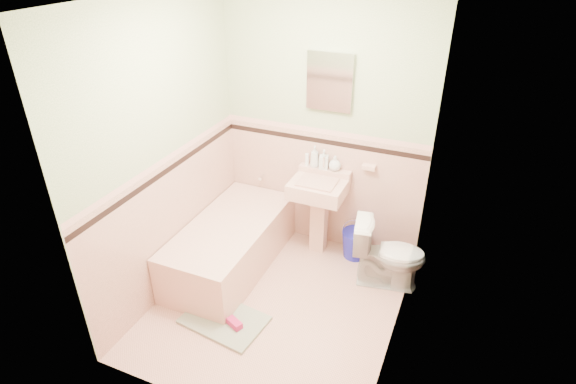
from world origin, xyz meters
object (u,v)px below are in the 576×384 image
at_px(medicine_cabinet, 330,82).
at_px(soap_bottle_right, 335,163).
at_px(toilet, 389,254).
at_px(shoe, 235,323).
at_px(soap_bottle_left, 315,156).
at_px(soap_bottle_mid, 324,159).
at_px(bathtub, 231,246).
at_px(bucket, 356,244).
at_px(sink, 317,218).

relative_size(medicine_cabinet, soap_bottle_right, 3.48).
relative_size(toilet, shoe, 4.63).
xyz_separation_m(soap_bottle_left, soap_bottle_mid, (0.09, 0.00, -0.01)).
bearing_deg(soap_bottle_mid, shoe, -99.30).
bearing_deg(soap_bottle_right, shoe, -103.61).
height_order(bathtub, bucket, bathtub).
relative_size(bathtub, shoe, 10.69).
bearing_deg(soap_bottle_left, shoe, -95.63).
height_order(soap_bottle_mid, soap_bottle_right, soap_bottle_mid).
relative_size(bathtub, bucket, 5.34).
xyz_separation_m(medicine_cabinet, soap_bottle_right, (0.10, -0.03, -0.76)).
distance_m(medicine_cabinet, soap_bottle_right, 0.77).
xyz_separation_m(soap_bottle_right, toilet, (0.66, -0.37, -0.61)).
bearing_deg(shoe, sink, 102.29).
bearing_deg(medicine_cabinet, bucket, -17.80).
xyz_separation_m(medicine_cabinet, bucket, (0.38, -0.12, -1.56)).
bearing_deg(toilet, soap_bottle_right, 50.28).
relative_size(soap_bottle_mid, bucket, 0.67).
bearing_deg(soap_bottle_mid, medicine_cabinet, 61.45).
bearing_deg(shoe, soap_bottle_right, 100.00).
height_order(medicine_cabinet, bucket, medicine_cabinet).
distance_m(medicine_cabinet, soap_bottle_left, 0.74).
bearing_deg(sink, toilet, -14.39).
bearing_deg(bathtub, soap_bottle_mid, 46.93).
distance_m(soap_bottle_left, soap_bottle_right, 0.21).
distance_m(soap_bottle_mid, toilet, 1.07).
bearing_deg(bucket, bathtub, -149.86).
height_order(bathtub, medicine_cabinet, medicine_cabinet).
height_order(medicine_cabinet, shoe, medicine_cabinet).
height_order(medicine_cabinet, toilet, medicine_cabinet).
bearing_deg(bucket, soap_bottle_left, 169.31).
relative_size(sink, soap_bottle_right, 5.49).
height_order(bucket, shoe, bucket).
distance_m(bathtub, soap_bottle_left, 1.18).
bearing_deg(soap_bottle_right, bathtub, -137.54).
height_order(bathtub, soap_bottle_mid, soap_bottle_mid).
height_order(soap_bottle_mid, toilet, soap_bottle_mid).
bearing_deg(soap_bottle_left, soap_bottle_right, 0.00).
bearing_deg(sink, medicine_cabinet, 90.00).
relative_size(medicine_cabinet, bucket, 1.82).
bearing_deg(soap_bottle_mid, bathtub, -133.07).
bearing_deg(soap_bottle_right, soap_bottle_mid, 180.00).
height_order(soap_bottle_left, soap_bottle_mid, soap_bottle_left).
bearing_deg(bathtub, medicine_cabinet, 47.42).
distance_m(soap_bottle_mid, bucket, 0.91).
bearing_deg(sink, soap_bottle_right, 61.92).
height_order(medicine_cabinet, soap_bottle_right, medicine_cabinet).
xyz_separation_m(medicine_cabinet, shoe, (-0.25, -1.46, -1.65)).
bearing_deg(soap_bottle_left, bathtub, -128.77).
relative_size(soap_bottle_left, soap_bottle_mid, 1.12).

